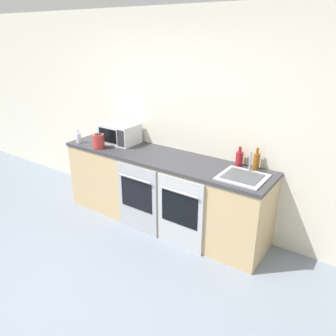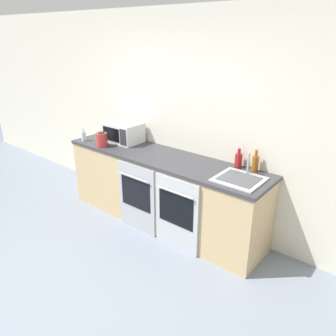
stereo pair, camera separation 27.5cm
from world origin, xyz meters
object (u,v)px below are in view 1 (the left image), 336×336
(bottle_clear, at_px, (78,138))
(kettle, at_px, (99,141))
(oven_right, at_px, (180,214))
(microwave, at_px, (119,133))
(bottle_amber, at_px, (256,161))
(sink, at_px, (243,176))
(bottle_red, at_px, (239,158))
(oven_left, at_px, (137,199))

(bottle_clear, bearing_deg, kettle, 0.67)
(oven_right, distance_m, bottle_clear, 1.80)
(microwave, distance_m, bottle_clear, 0.56)
(bottle_amber, relative_size, sink, 0.53)
(microwave, xyz_separation_m, bottle_clear, (-0.44, -0.33, -0.06))
(kettle, bearing_deg, bottle_red, 15.07)
(microwave, bearing_deg, oven_left, -33.94)
(oven_left, bearing_deg, bottle_amber, 25.77)
(bottle_clear, height_order, sink, sink)
(bottle_red, bearing_deg, bottle_amber, 2.19)
(bottle_clear, xyz_separation_m, bottle_red, (2.12, 0.47, 0.02))
(oven_left, relative_size, kettle, 4.49)
(kettle, distance_m, sink, 1.92)
(oven_right, relative_size, bottle_red, 3.92)
(bottle_red, height_order, kettle, bottle_red)
(bottle_clear, bearing_deg, oven_left, -5.61)
(microwave, height_order, bottle_clear, microwave)
(oven_left, xyz_separation_m, bottle_amber, (1.22, 0.59, 0.58))
(bottle_clear, relative_size, sink, 0.39)
(bottle_clear, xyz_separation_m, sink, (2.29, 0.18, -0.06))
(bottle_red, bearing_deg, kettle, -164.93)
(bottle_red, bearing_deg, sink, -59.33)
(oven_left, distance_m, bottle_clear, 1.23)
(microwave, relative_size, sink, 1.10)
(oven_right, xyz_separation_m, sink, (0.58, 0.29, 0.50))
(microwave, xyz_separation_m, bottle_amber, (1.87, 0.15, -0.04))
(microwave, bearing_deg, bottle_amber, 4.45)
(bottle_red, bearing_deg, oven_right, -124.98)
(kettle, bearing_deg, bottle_clear, -179.33)
(bottle_red, relative_size, sink, 0.48)
(oven_left, distance_m, kettle, 0.92)
(kettle, relative_size, sink, 0.42)
(oven_left, xyz_separation_m, bottle_red, (1.02, 0.58, 0.57))
(oven_right, bearing_deg, bottle_amber, 44.36)
(oven_right, bearing_deg, sink, 26.74)
(oven_left, height_order, microwave, microwave)
(oven_right, bearing_deg, bottle_red, 55.02)
(kettle, bearing_deg, microwave, 79.76)
(microwave, height_order, sink, microwave)
(oven_right, relative_size, sink, 1.86)
(kettle, height_order, sink, sink)
(bottle_red, distance_m, bottle_amber, 0.19)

